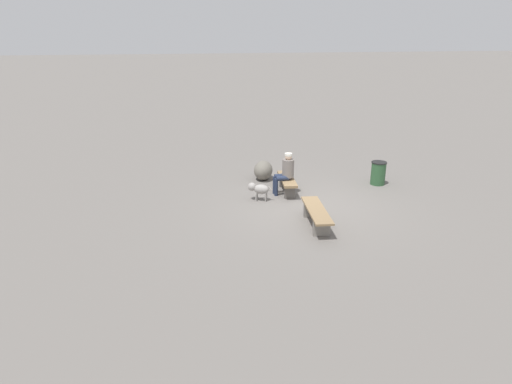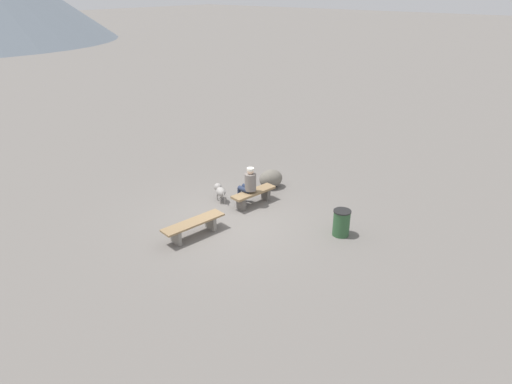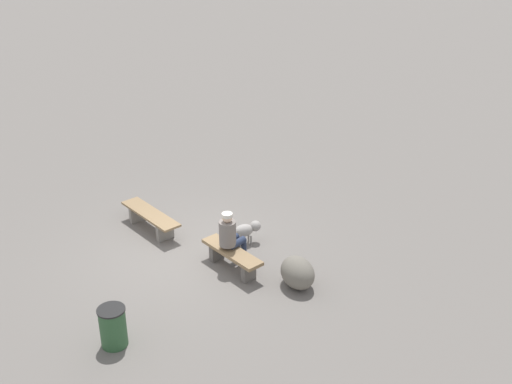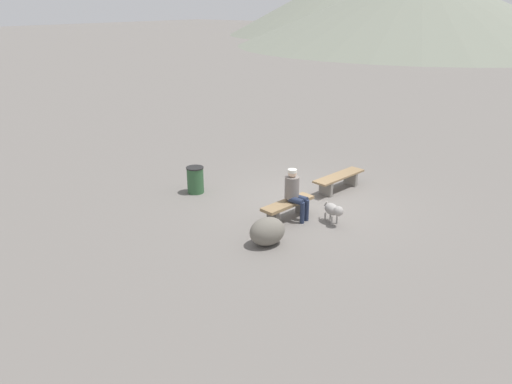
# 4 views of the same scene
# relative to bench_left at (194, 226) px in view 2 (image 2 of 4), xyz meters

# --- Properties ---
(ground) EXTENTS (210.00, 210.00, 0.06)m
(ground) POSITION_rel_bench_left_xyz_m (1.33, -0.20, -0.35)
(ground) COLOR slate
(bench_left) EXTENTS (1.88, 0.69, 0.44)m
(bench_left) POSITION_rel_bench_left_xyz_m (0.00, 0.00, 0.00)
(bench_left) COLOR gray
(bench_left) RESTS_ON ground
(bench_right) EXTENTS (1.57, 0.61, 0.46)m
(bench_right) POSITION_rel_bench_left_xyz_m (2.53, -0.01, 0.01)
(bench_right) COLOR #605B56
(bench_right) RESTS_ON ground
(seated_person) EXTENTS (0.35, 0.61, 1.26)m
(seated_person) POSITION_rel_bench_left_xyz_m (2.40, 0.08, 0.42)
(seated_person) COLOR slate
(seated_person) RESTS_ON ground
(dog) EXTENTS (0.46, 0.65, 0.51)m
(dog) POSITION_rel_bench_left_xyz_m (2.07, 0.98, 0.03)
(dog) COLOR gray
(dog) RESTS_ON ground
(trash_bin) EXTENTS (0.48, 0.48, 0.74)m
(trash_bin) POSITION_rel_bench_left_xyz_m (2.59, -3.06, 0.05)
(trash_bin) COLOR #2D5633
(trash_bin) RESTS_ON ground
(boulder) EXTENTS (0.99, 0.87, 0.63)m
(boulder) POSITION_rel_bench_left_xyz_m (3.91, 0.38, -0.01)
(boulder) COLOR #6B665B
(boulder) RESTS_ON ground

